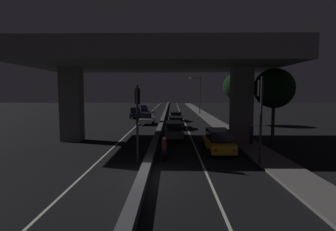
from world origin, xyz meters
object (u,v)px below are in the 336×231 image
(car_dark_green_fourth, at_px, (176,116))
(street_lamp, at_px, (198,92))
(traffic_light_right_of_median, at_px, (261,105))
(car_taxi_yellow_lead, at_px, (218,141))
(traffic_light_left_of_median, at_px, (137,111))
(pedestrian_on_sidewalk, at_px, (251,134))
(car_dark_blue_third_oncoming, at_px, (143,109))
(car_white_lead_oncoming, at_px, (147,118))
(car_dark_green_third, at_px, (176,122))
(car_grey_second, at_px, (174,130))
(motorcycle_white_filtering_mid, at_px, (167,134))
(car_dark_blue_second_oncoming, at_px, (136,112))
(motorcycle_blue_filtering_near, at_px, (164,149))

(car_dark_green_fourth, bearing_deg, street_lamp, -23.71)
(traffic_light_right_of_median, bearing_deg, car_taxi_yellow_lead, 120.51)
(traffic_light_left_of_median, distance_m, pedestrian_on_sidewalk, 10.59)
(car_dark_blue_third_oncoming, bearing_deg, car_taxi_yellow_lead, 11.58)
(car_taxi_yellow_lead, height_order, car_white_lead_oncoming, car_taxi_yellow_lead)
(traffic_light_left_of_median, relative_size, street_lamp, 0.65)
(traffic_light_left_of_median, distance_m, car_dark_green_third, 16.70)
(car_dark_green_fourth, distance_m, pedestrian_on_sidewalk, 19.79)
(car_taxi_yellow_lead, distance_m, car_dark_green_third, 13.38)
(car_dark_green_fourth, relative_size, car_white_lead_oncoming, 1.12)
(pedestrian_on_sidewalk, bearing_deg, car_taxi_yellow_lead, -142.05)
(car_taxi_yellow_lead, height_order, car_grey_second, car_taxi_yellow_lead)
(traffic_light_left_of_median, xyz_separation_m, car_white_lead_oncoming, (-1.34, 20.28, -2.46))
(car_grey_second, height_order, motorcycle_white_filtering_mid, car_grey_second)
(traffic_light_right_of_median, bearing_deg, street_lamp, 90.08)
(car_dark_blue_second_oncoming, bearing_deg, car_white_lead_oncoming, 14.00)
(car_dark_green_third, bearing_deg, motorcycle_blue_filtering_near, 175.36)
(car_dark_green_fourth, bearing_deg, car_dark_green_third, 176.97)
(traffic_light_left_of_median, relative_size, car_dark_blue_second_oncoming, 0.99)
(car_grey_second, bearing_deg, traffic_light_left_of_median, 165.24)
(car_grey_second, distance_m, motorcycle_white_filtering_mid, 1.49)
(car_taxi_yellow_lead, bearing_deg, street_lamp, -4.19)
(street_lamp, height_order, car_dark_blue_second_oncoming, street_lamp)
(traffic_light_left_of_median, relative_size, traffic_light_right_of_median, 0.91)
(street_lamp, relative_size, car_grey_second, 1.54)
(car_dark_blue_second_oncoming, height_order, motorcycle_blue_filtering_near, car_dark_blue_second_oncoming)
(street_lamp, height_order, car_dark_green_third, street_lamp)
(traffic_light_left_of_median, relative_size, motorcycle_blue_filtering_near, 2.61)
(car_grey_second, xyz_separation_m, car_dark_green_fourth, (0.41, 15.29, -0.08))
(car_taxi_yellow_lead, bearing_deg, pedestrian_on_sidewalk, -53.05)
(car_grey_second, bearing_deg, car_dark_blue_third_oncoming, 9.99)
(pedestrian_on_sidewalk, bearing_deg, motorcycle_blue_filtering_near, -148.06)
(traffic_light_left_of_median, distance_m, car_dark_blue_second_oncoming, 29.78)
(pedestrian_on_sidewalk, bearing_deg, traffic_light_left_of_median, -146.54)
(car_dark_green_fourth, xyz_separation_m, car_dark_blue_third_oncoming, (-6.98, 18.34, 0.06))
(traffic_light_left_of_median, height_order, street_lamp, street_lamp)
(traffic_light_left_of_median, relative_size, car_grey_second, 1.00)
(car_dark_blue_third_oncoming, relative_size, pedestrian_on_sidewalk, 2.87)
(traffic_light_right_of_median, height_order, car_dark_blue_second_oncoming, traffic_light_right_of_median)
(street_lamp, bearing_deg, car_dark_green_third, -103.19)
(car_dark_blue_second_oncoming, bearing_deg, motorcycle_white_filtering_mid, 12.19)
(car_taxi_yellow_lead, height_order, car_dark_green_third, car_taxi_yellow_lead)
(car_dark_blue_third_oncoming, bearing_deg, motorcycle_blue_filtering_near, 5.79)
(car_dark_green_third, height_order, car_white_lead_oncoming, car_white_lead_oncoming)
(car_taxi_yellow_lead, relative_size, car_grey_second, 0.91)
(motorcycle_blue_filtering_near, distance_m, pedestrian_on_sidewalk, 8.31)
(pedestrian_on_sidewalk, bearing_deg, car_dark_green_fourth, 107.49)
(car_grey_second, bearing_deg, traffic_light_right_of_median, -152.23)
(car_dark_blue_third_oncoming, xyz_separation_m, motorcycle_white_filtering_mid, (5.97, -34.98, -0.20))
(car_dark_blue_second_oncoming, distance_m, motorcycle_white_filtering_mid, 22.24)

